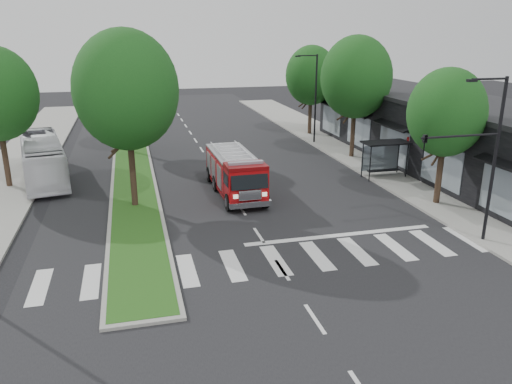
# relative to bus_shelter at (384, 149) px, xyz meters

# --- Properties ---
(ground) EXTENTS (140.00, 140.00, 0.00)m
(ground) POSITION_rel_bus_shelter_xyz_m (-11.20, -8.15, -2.04)
(ground) COLOR black
(ground) RESTS_ON ground
(sidewalk_right) EXTENTS (5.00, 80.00, 0.15)m
(sidewalk_right) POSITION_rel_bus_shelter_xyz_m (1.30, 1.85, -1.96)
(sidewalk_right) COLOR gray
(sidewalk_right) RESTS_ON ground
(median) EXTENTS (3.00, 50.00, 0.15)m
(median) POSITION_rel_bus_shelter_xyz_m (-17.20, 9.85, -1.96)
(median) COLOR gray
(median) RESTS_ON ground
(storefront_row) EXTENTS (8.00, 30.00, 5.00)m
(storefront_row) POSITION_rel_bus_shelter_xyz_m (5.80, 1.85, 0.46)
(storefront_row) COLOR black
(storefront_row) RESTS_ON ground
(bus_shelter) EXTENTS (3.20, 1.60, 2.61)m
(bus_shelter) POSITION_rel_bus_shelter_xyz_m (0.00, 0.00, 0.00)
(bus_shelter) COLOR black
(bus_shelter) RESTS_ON ground
(tree_right_near) EXTENTS (4.40, 4.40, 8.05)m
(tree_right_near) POSITION_rel_bus_shelter_xyz_m (0.30, -6.15, 3.47)
(tree_right_near) COLOR black
(tree_right_near) RESTS_ON ground
(tree_right_mid) EXTENTS (5.60, 5.60, 9.72)m
(tree_right_mid) POSITION_rel_bus_shelter_xyz_m (0.30, 5.85, 4.45)
(tree_right_mid) COLOR black
(tree_right_mid) RESTS_ON ground
(tree_right_far) EXTENTS (5.00, 5.00, 8.73)m
(tree_right_far) POSITION_rel_bus_shelter_xyz_m (0.30, 15.85, 3.80)
(tree_right_far) COLOR black
(tree_right_far) RESTS_ON ground
(tree_median_near) EXTENTS (5.80, 5.80, 10.16)m
(tree_median_near) POSITION_rel_bus_shelter_xyz_m (-17.20, -2.15, 4.77)
(tree_median_near) COLOR black
(tree_median_near) RESTS_ON ground
(tree_median_far) EXTENTS (5.60, 5.60, 9.72)m
(tree_median_far) POSITION_rel_bus_shelter_xyz_m (-17.20, 11.85, 4.45)
(tree_median_far) COLOR black
(tree_median_far) RESTS_ON ground
(streetlight_right_near) EXTENTS (4.08, 0.22, 8.00)m
(streetlight_right_near) POSITION_rel_bus_shelter_xyz_m (-1.59, -11.65, 2.63)
(streetlight_right_near) COLOR black
(streetlight_right_near) RESTS_ON ground
(streetlight_right_far) EXTENTS (2.11, 0.20, 8.00)m
(streetlight_right_far) POSITION_rel_bus_shelter_xyz_m (-0.85, 11.85, 2.44)
(streetlight_right_far) COLOR black
(streetlight_right_far) RESTS_ON ground
(fire_engine) EXTENTS (2.60, 8.11, 2.80)m
(fire_engine) POSITION_rel_bus_shelter_xyz_m (-10.92, -1.01, -0.70)
(fire_engine) COLOR #650507
(fire_engine) RESTS_ON ground
(city_bus) EXTENTS (4.48, 11.01, 2.99)m
(city_bus) POSITION_rel_bus_shelter_xyz_m (-23.20, 5.35, -0.55)
(city_bus) COLOR white
(city_bus) RESTS_ON ground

